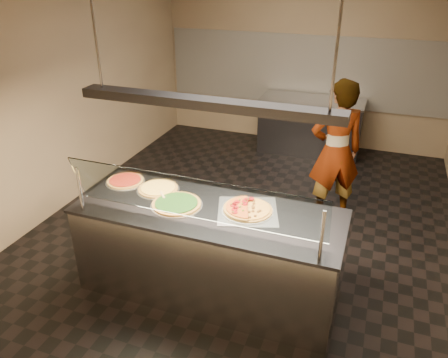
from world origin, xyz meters
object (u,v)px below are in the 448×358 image
(worker, at_px, (336,152))
(sneeze_guard, at_px, (192,199))
(half_pizza_pepperoni, at_px, (237,206))
(prep_table, at_px, (310,126))
(perforated_tray, at_px, (248,211))
(serving_counter, at_px, (209,251))
(pizza_tomato, at_px, (126,180))
(pizza_spatula, at_px, (168,196))
(pizza_spinach, at_px, (177,203))
(half_pizza_sausage, at_px, (259,211))
(pizza_cheese, at_px, (158,188))
(heat_lamp_housing, at_px, (206,103))

(worker, bearing_deg, sneeze_guard, 40.49)
(half_pizza_pepperoni, relative_size, prep_table, 0.29)
(sneeze_guard, xyz_separation_m, perforated_tray, (0.35, 0.45, -0.29))
(serving_counter, distance_m, perforated_tray, 0.60)
(pizza_tomato, distance_m, pizza_spatula, 0.61)
(serving_counter, relative_size, worker, 1.39)
(pizza_spinach, bearing_deg, pizza_spatula, 150.35)
(perforated_tray, distance_m, pizza_spinach, 0.68)
(half_pizza_pepperoni, distance_m, pizza_tomato, 1.28)
(sneeze_guard, bearing_deg, half_pizza_sausage, 44.55)
(pizza_tomato, relative_size, worker, 0.22)
(prep_table, bearing_deg, pizza_spinach, -98.42)
(half_pizza_pepperoni, distance_m, half_pizza_sausage, 0.21)
(pizza_cheese, relative_size, pizza_spatula, 1.52)
(pizza_spinach, bearing_deg, pizza_cheese, 144.82)
(pizza_spatula, relative_size, heat_lamp_housing, 0.12)
(pizza_spatula, relative_size, worker, 0.16)
(pizza_cheese, xyz_separation_m, prep_table, (0.90, 3.77, -0.48))
(half_pizza_pepperoni, height_order, heat_lamp_housing, heat_lamp_housing)
(perforated_tray, height_order, pizza_tomato, pizza_tomato)
(half_pizza_sausage, height_order, prep_table, half_pizza_sausage)
(pizza_tomato, bearing_deg, worker, 39.96)
(sneeze_guard, xyz_separation_m, pizza_tomato, (-1.03, 0.59, -0.28))
(serving_counter, relative_size, heat_lamp_housing, 1.09)
(sneeze_guard, height_order, worker, worker)
(sneeze_guard, distance_m, prep_table, 4.39)
(worker, height_order, heat_lamp_housing, heat_lamp_housing)
(prep_table, relative_size, heat_lamp_housing, 0.75)
(pizza_tomato, xyz_separation_m, pizza_spatula, (0.59, -0.18, 0.01))
(half_pizza_pepperoni, height_order, pizza_tomato, half_pizza_pepperoni)
(pizza_spinach, bearing_deg, perforated_tray, 10.48)
(half_pizza_pepperoni, bearing_deg, half_pizza_sausage, -0.31)
(serving_counter, height_order, perforated_tray, perforated_tray)
(perforated_tray, bearing_deg, serving_counter, -162.96)
(serving_counter, xyz_separation_m, pizza_tomato, (-1.03, 0.24, 0.48))
(pizza_cheese, xyz_separation_m, pizza_tomato, (-0.41, 0.04, -0.00))
(perforated_tray, relative_size, pizza_spinach, 1.38)
(perforated_tray, xyz_separation_m, pizza_tomato, (-1.38, 0.14, 0.01))
(perforated_tray, bearing_deg, half_pizza_sausage, -0.34)
(pizza_tomato, distance_m, worker, 2.55)
(sneeze_guard, height_order, half_pizza_pepperoni, sneeze_guard)
(half_pizza_sausage, height_order, worker, worker)
(pizza_tomato, xyz_separation_m, heat_lamp_housing, (1.03, -0.24, 1.01))
(sneeze_guard, height_order, prep_table, sneeze_guard)
(half_pizza_sausage, height_order, pizza_spatula, half_pizza_sausage)
(pizza_spinach, bearing_deg, sneeze_guard, -46.29)
(perforated_tray, bearing_deg, worker, 72.05)
(pizza_tomato, height_order, worker, worker)
(half_pizza_pepperoni, bearing_deg, perforated_tray, -0.28)
(pizza_spinach, relative_size, worker, 0.27)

